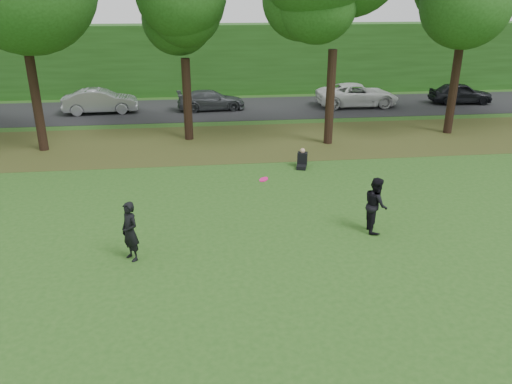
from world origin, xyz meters
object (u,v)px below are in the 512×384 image
at_px(player_right, 376,205).
at_px(seated_person, 302,160).
at_px(player_left, 130,231).
at_px(frisbee, 264,179).

distance_m(player_right, seated_person, 6.56).
relative_size(player_right, seated_person, 2.16).
bearing_deg(player_right, player_left, 102.37).
xyz_separation_m(frisbee, seated_person, (2.61, 6.62, -1.65)).
height_order(player_left, seated_person, player_left).
bearing_deg(seated_person, player_left, -114.13).
bearing_deg(player_right, frisbee, 97.58).
bearing_deg(player_left, frisbee, 62.86).
bearing_deg(seated_person, frisbee, -94.45).
relative_size(player_left, frisbee, 5.23).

